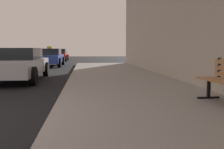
{
  "coord_description": "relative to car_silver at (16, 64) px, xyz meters",
  "views": [
    {
      "loc": [
        2.6,
        -3.78,
        1.22
      ],
      "look_at": [
        3.35,
        3.16,
        0.52
      ],
      "focal_mm": 40.24,
      "sensor_mm": 36.0,
      "label": 1
    }
  ],
  "objects": [
    {
      "name": "sidewalk",
      "position": [
        4.07,
        -6.37,
        -0.57
      ],
      "size": [
        4.0,
        32.0,
        0.15
      ],
      "primitive_type": "cube",
      "color": "gray",
      "rests_on": "ground_plane"
    },
    {
      "name": "car_silver",
      "position": [
        0.0,
        0.0,
        0.0
      ],
      "size": [
        2.07,
        4.5,
        1.27
      ],
      "rotation": [
        0.0,
        0.0,
        3.14
      ],
      "color": "#B7B7BF",
      "rests_on": "ground_plane"
    },
    {
      "name": "car_blue",
      "position": [
        0.11,
        8.44,
        -0.0
      ],
      "size": [
        1.93,
        4.48,
        1.43
      ],
      "rotation": [
        0.0,
        0.0,
        3.14
      ],
      "color": "#233899",
      "rests_on": "ground_plane"
    },
    {
      "name": "car_red",
      "position": [
        -0.13,
        16.85,
        -0.0
      ],
      "size": [
        2.0,
        4.37,
        1.27
      ],
      "rotation": [
        0.0,
        0.0,
        3.14
      ],
      "color": "red",
      "rests_on": "ground_plane"
    }
  ]
}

